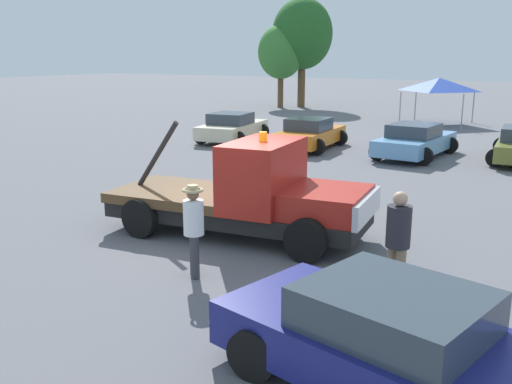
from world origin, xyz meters
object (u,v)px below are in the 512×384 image
(parked_car_skyblue, at_px, (415,141))
(tree_center, at_px, (281,52))
(foreground_car, at_px, (407,349))
(parked_car_orange, at_px, (310,134))
(person_at_hood, at_px, (194,223))
(tree_left, at_px, (302,34))
(tow_truck, at_px, (251,196))
(parked_car_cream, at_px, (232,127))
(person_near_truck, at_px, (398,237))
(canopy_tent_blue, at_px, (439,84))
(traffic_cone, at_px, (286,175))

(parked_car_skyblue, distance_m, tree_center, 22.09)
(foreground_car, relative_size, parked_car_orange, 1.18)
(person_at_hood, distance_m, parked_car_skyblue, 14.49)
(tree_left, bearing_deg, tow_truck, -66.71)
(parked_car_cream, xyz_separation_m, parked_car_skyblue, (8.52, -0.02, 0.00))
(parked_car_orange, bearing_deg, parked_car_skyblue, -90.51)
(person_near_truck, relative_size, tree_center, 0.30)
(canopy_tent_blue, distance_m, tree_center, 13.75)
(tow_truck, xyz_separation_m, parked_car_skyblue, (0.55, 11.91, -0.28))
(parked_car_orange, relative_size, tree_left, 0.54)
(tree_left, height_order, traffic_cone, tree_left)
(parked_car_orange, bearing_deg, foreground_car, -155.14)
(person_at_hood, height_order, parked_car_skyblue, person_at_hood)
(foreground_car, height_order, tree_left, tree_left)
(parked_car_skyblue, bearing_deg, person_near_truck, -161.48)
(tow_truck, bearing_deg, person_at_hood, -89.49)
(canopy_tent_blue, height_order, tree_center, tree_center)
(person_near_truck, distance_m, tree_center, 34.86)
(canopy_tent_blue, distance_m, tree_left, 13.36)
(parked_car_cream, distance_m, traffic_cone, 9.11)
(tree_left, relative_size, tree_center, 1.32)
(foreground_car, height_order, parked_car_orange, same)
(person_near_truck, xyz_separation_m, parked_car_skyblue, (-3.20, 13.55, -0.41))
(parked_car_cream, height_order, tree_center, tree_center)
(person_at_hood, height_order, tree_center, tree_center)
(person_near_truck, height_order, person_at_hood, person_near_truck)
(tow_truck, height_order, parked_car_orange, tow_truck)
(traffic_cone, bearing_deg, person_at_hood, -75.21)
(person_near_truck, distance_m, parked_car_orange, 15.39)
(person_at_hood, xyz_separation_m, traffic_cone, (-2.07, 7.83, -0.77))
(person_at_hood, xyz_separation_m, tree_center, (-14.16, 30.86, 3.07))
(foreground_car, relative_size, person_at_hood, 2.97)
(foreground_car, distance_m, parked_car_skyblue, 16.90)
(tow_truck, height_order, parked_car_cream, tow_truck)
(person_at_hood, relative_size, parked_car_orange, 0.40)
(parked_car_cream, bearing_deg, person_at_hood, -157.84)
(parked_car_cream, relative_size, parked_car_orange, 1.03)
(tree_center, bearing_deg, person_at_hood, -65.36)
(person_at_hood, relative_size, traffic_cone, 3.15)
(person_near_truck, distance_m, tree_left, 35.38)
(tow_truck, height_order, traffic_cone, tow_truck)
(parked_car_skyblue, distance_m, traffic_cone, 7.06)
(foreground_car, bearing_deg, tow_truck, 150.25)
(parked_car_skyblue, height_order, tree_center, tree_center)
(traffic_cone, bearing_deg, parked_car_skyblue, 70.68)
(canopy_tent_blue, bearing_deg, tow_truck, -87.20)
(parked_car_skyblue, relative_size, canopy_tent_blue, 1.38)
(tow_truck, distance_m, parked_car_orange, 12.35)
(parked_car_orange, distance_m, traffic_cone, 6.80)
(tow_truck, relative_size, tree_left, 0.76)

